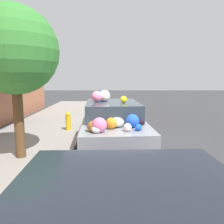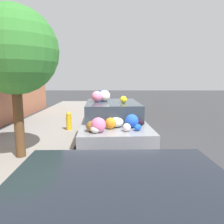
% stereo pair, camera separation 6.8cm
% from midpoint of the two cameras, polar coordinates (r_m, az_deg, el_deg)
% --- Properties ---
extents(ground_plane, '(60.00, 60.00, 0.00)m').
position_cam_midpoint_polar(ground_plane, '(6.86, 0.32, -9.06)').
color(ground_plane, '#38383A').
extents(sidewalk_curb, '(24.00, 3.20, 0.13)m').
position_cam_midpoint_polar(sidewalk_curb, '(7.36, -21.42, -7.91)').
color(sidewalk_curb, gray).
rests_on(sidewalk_curb, ground).
extents(street_tree, '(2.10, 2.10, 3.68)m').
position_cam_midpoint_polar(street_tree, '(5.84, -23.90, 14.30)').
color(street_tree, brown).
rests_on(street_tree, sidewalk_curb).
extents(fire_hydrant, '(0.20, 0.20, 0.70)m').
position_cam_midpoint_polar(fire_hydrant, '(8.54, -11.01, -2.32)').
color(fire_hydrant, gold).
rests_on(fire_hydrant, sidewalk_curb).
extents(art_car, '(4.68, 1.98, 1.75)m').
position_cam_midpoint_polar(art_car, '(6.60, 0.27, -3.02)').
color(art_car, gray).
rests_on(art_car, ground).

